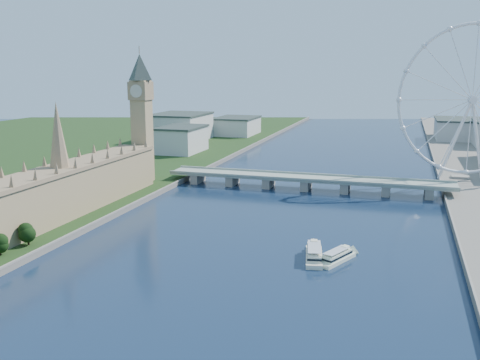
% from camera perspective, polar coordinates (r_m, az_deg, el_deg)
% --- Properties ---
extents(parliament_range, '(24.00, 200.00, 70.00)m').
position_cam_1_polar(parliament_range, '(344.05, -18.48, -1.13)').
color(parliament_range, tan).
rests_on(parliament_range, ground).
extents(big_ben, '(20.02, 20.02, 110.00)m').
position_cam_1_polar(big_ben, '(429.08, -10.50, 8.22)').
color(big_ben, tan).
rests_on(big_ben, ground).
extents(westminster_bridge, '(220.00, 22.00, 9.50)m').
position_cam_1_polar(westminster_bridge, '(416.89, 7.08, -0.10)').
color(westminster_bridge, gray).
rests_on(westminster_bridge, ground).
extents(london_eye, '(113.60, 39.12, 124.30)m').
position_cam_1_polar(london_eye, '(460.72, 23.53, 7.80)').
color(london_eye, silver).
rests_on(london_eye, ground).
extents(city_skyline, '(505.00, 280.00, 32.00)m').
position_cam_1_polar(city_skyline, '(667.16, 14.37, 4.96)').
color(city_skyline, beige).
rests_on(city_skyline, ground).
extents(tour_boat_near, '(13.71, 33.16, 7.14)m').
position_cam_1_polar(tour_boat_near, '(267.50, 7.89, -8.38)').
color(tour_boat_near, beige).
rests_on(tour_boat_near, ground).
extents(tour_boat_far, '(18.31, 28.82, 6.25)m').
position_cam_1_polar(tour_boat_far, '(266.30, 10.26, -8.56)').
color(tour_boat_far, '#E5EFCD').
rests_on(tour_boat_far, ground).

